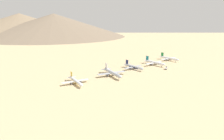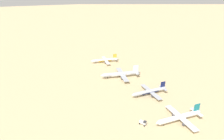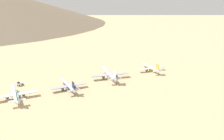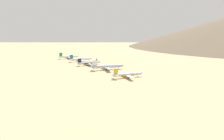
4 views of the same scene
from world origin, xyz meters
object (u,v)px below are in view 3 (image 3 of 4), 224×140
Objects in this scene: parked_jet_2 at (68,85)px; parked_jet_3 at (15,94)px; parked_jet_1 at (109,74)px; service_truck at (20,83)px; parked_jet_0 at (151,68)px.

parked_jet_2 is 42.75m from parked_jet_3.
parked_jet_1 is at bearing -81.74° from parked_jet_3.
parked_jet_0 is at bearing -95.57° from service_truck.
parked_jet_3 reaches higher than parked_jet_2.
parked_jet_2 is 6.76× the size of service_truck.
parked_jet_1 is at bearing -75.67° from parked_jet_2.
parked_jet_3 is (-1.32, 42.73, 0.37)m from parked_jet_2.
parked_jet_1 is 1.19× the size of parked_jet_2.
parked_jet_0 is 137.81m from parked_jet_3.
parked_jet_2 reaches higher than service_truck.
parked_jet_3 reaches higher than parked_jet_0.
parked_jet_2 reaches higher than parked_jet_0.
parked_jet_3 is at bearing 167.92° from service_truck.
parked_jet_3 is at bearing 91.77° from parked_jet_2.
parked_jet_1 reaches higher than parked_jet_3.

